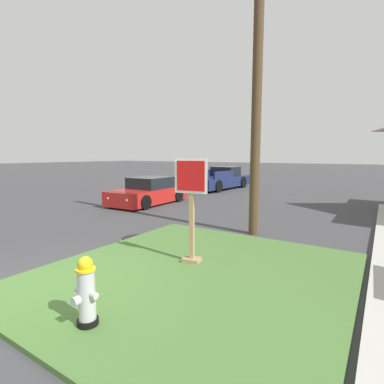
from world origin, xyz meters
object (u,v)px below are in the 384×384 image
at_px(stop_sign, 191,213).
at_px(pickup_truck_navy, 220,180).
at_px(manhole_cover, 135,238).
at_px(parked_sedan_red, 149,192).
at_px(utility_pole, 258,65).
at_px(fire_hydrant, 86,293).

relative_size(stop_sign, pickup_truck_navy, 0.38).
xyz_separation_m(manhole_cover, pickup_truck_navy, (-3.59, 11.94, 0.61)).
bearing_deg(pickup_truck_navy, parked_sedan_red, -89.85).
distance_m(stop_sign, pickup_truck_navy, 14.14).
xyz_separation_m(stop_sign, utility_pole, (0.15, 3.06, 3.60)).
xyz_separation_m(stop_sign, manhole_cover, (-2.42, 0.84, -1.11)).
relative_size(fire_hydrant, pickup_truck_navy, 0.16).
bearing_deg(stop_sign, pickup_truck_navy, 115.18).
bearing_deg(parked_sedan_red, pickup_truck_navy, 90.15).
xyz_separation_m(fire_hydrant, utility_pole, (0.04, 5.72, 4.20)).
xyz_separation_m(stop_sign, pickup_truck_navy, (-6.01, 12.78, -0.50)).
relative_size(parked_sedan_red, pickup_truck_navy, 0.73).
relative_size(stop_sign, manhole_cover, 3.07).
distance_m(fire_hydrant, stop_sign, 2.73).
height_order(fire_hydrant, utility_pole, utility_pole).
bearing_deg(pickup_truck_navy, fire_hydrant, -68.38).
relative_size(stop_sign, utility_pole, 0.24).
bearing_deg(fire_hydrant, utility_pole, 89.56).
bearing_deg(manhole_cover, pickup_truck_navy, 106.72).
distance_m(pickup_truck_navy, utility_pole, 12.22).
height_order(fire_hydrant, parked_sedan_red, parked_sedan_red).
height_order(pickup_truck_navy, utility_pole, utility_pole).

